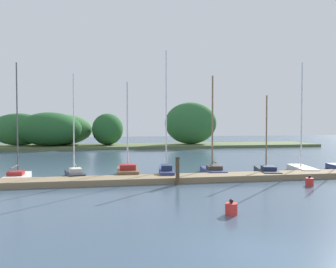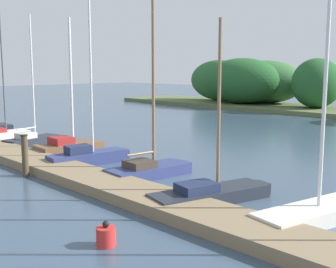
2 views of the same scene
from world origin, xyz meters
name	(u,v)px [view 2 (image 2 of 2)]	position (x,y,z in m)	size (l,w,h in m)	color
dock_pier	(56,168)	(0.00, 11.87, 0.17)	(29.08, 1.80, 0.35)	#847051
far_shore	(307,85)	(-5.27, 41.28, 2.45)	(54.41, 8.59, 6.66)	#56663D
sailboat_1	(4,132)	(-9.79, 14.12, 0.34)	(1.22, 3.10, 7.39)	silver
sailboat_2	(33,139)	(-6.31, 14.18, 0.35)	(1.59, 3.29, 6.78)	#232833
sailboat_3	(70,146)	(-2.85, 14.32, 0.40)	(1.52, 3.34, 6.35)	brown
sailboat_4	(90,154)	(-0.32, 13.69, 0.43)	(1.35, 3.70, 8.42)	navy
sailboat_5	(151,166)	(3.05, 14.14, 0.38)	(1.56, 3.59, 6.89)	navy
sailboat_6	(213,192)	(6.73, 13.40, 0.30)	(2.03, 4.23, 5.52)	#232833
sailboat_7	(316,208)	(9.78, 14.04, 0.36)	(1.82, 3.89, 7.98)	silver
mooring_piling_1	(25,156)	(-0.17, 10.72, 0.81)	(0.27, 0.27, 1.60)	#4C3D28
channel_buoy_1	(106,236)	(7.19, 9.04, 0.23)	(0.46, 0.46, 0.60)	red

